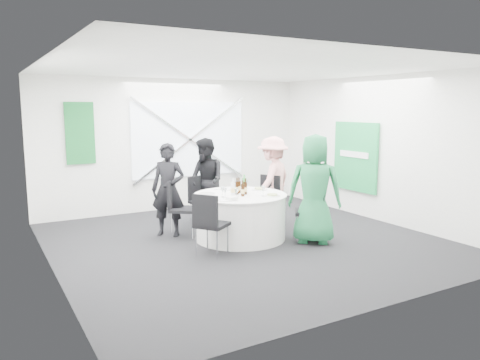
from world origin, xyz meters
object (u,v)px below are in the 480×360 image
chair_front_left (209,220)px  chair_back (201,197)px  banquet_table (240,216)px  chair_front_right (315,206)px  chair_back_right (267,196)px  person_man_back (206,181)px  chair_back_left (179,204)px  person_man_back_left (168,190)px  person_woman_green (315,189)px  clear_water_bottle (233,189)px  person_woman_pink (273,180)px  green_water_bottle (244,185)px

chair_front_left → chair_back: bearing=-56.7°
banquet_table → chair_front_right: 1.25m
chair_back_right → person_man_back: person_man_back is taller
chair_back_left → person_man_back_left: person_man_back_left is taller
person_man_back_left → chair_front_left: bearing=-47.5°
person_woman_green → clear_water_bottle: 1.33m
clear_water_bottle → person_woman_green: bearing=-36.5°
banquet_table → person_woman_pink: (1.09, 0.66, 0.45)m
chair_back → chair_back_left: chair_back_left is taller
chair_back → green_water_bottle: size_ratio=3.03×
banquet_table → person_woman_green: (0.93, -0.81, 0.51)m
chair_back → person_man_back_left: person_man_back_left is taller
chair_back_right → chair_front_right: (0.11, -1.25, 0.03)m
person_man_back_left → chair_front_right: bearing=1.4°
green_water_bottle → chair_back: bearing=107.6°
green_water_bottle → chair_back_right: bearing=28.6°
banquet_table → person_woman_pink: bearing=31.0°
person_man_back → green_water_bottle: person_man_back is taller
banquet_table → person_man_back_left: 1.32m
chair_front_right → person_woman_green: person_woman_green is taller
person_man_back_left → person_man_back: size_ratio=0.98×
chair_front_right → person_woman_green: bearing=-6.4°
chair_back_right → person_woman_green: 1.37m
chair_back_left → clear_water_bottle: bearing=-96.0°
banquet_table → chair_front_right: bearing=-36.2°
banquet_table → person_man_back: (-0.06, 1.19, 0.44)m
chair_back → green_water_bottle: 1.16m
chair_back → chair_back_left: 0.86m
person_man_back → green_water_bottle: bearing=8.3°
person_woman_pink → person_woman_green: person_woman_green is taller
chair_front_right → person_man_back: (-1.06, 1.93, 0.24)m
banquet_table → chair_back_right: bearing=30.4°
person_man_back_left → green_water_bottle: size_ratio=5.29×
chair_back_right → chair_front_right: chair_front_right is taller
person_man_back → green_water_bottle: (0.21, -1.08, 0.06)m
chair_front_right → person_man_back_left: (-1.97, 1.52, 0.22)m
person_man_back → person_woman_pink: size_ratio=0.99×
chair_back_left → chair_back_right: chair_back_left is taller
chair_back → person_man_back: size_ratio=0.56×
person_man_back_left → person_woman_pink: bearing=35.5°
banquet_table → chair_front_left: chair_front_left is taller
chair_back_right → person_woman_pink: (0.21, 0.14, 0.28)m
banquet_table → person_man_back: bearing=93.0°
chair_front_right → clear_water_bottle: size_ratio=3.62×
chair_back_right → clear_water_bottle: size_ratio=3.45×
chair_front_right → green_water_bottle: bearing=-98.9°
person_woman_pink → person_woman_green: 1.48m
chair_front_right → green_water_bottle: (-0.85, 0.85, 0.30)m
chair_back_right → person_woman_pink: 0.37m
chair_front_right → person_woman_green: (-0.07, -0.08, 0.31)m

